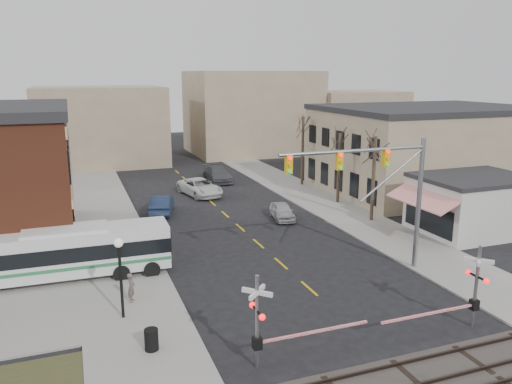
% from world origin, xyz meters
% --- Properties ---
extents(ground, '(160.00, 160.00, 0.00)m').
position_xyz_m(ground, '(0.00, 0.00, 0.00)').
color(ground, black).
rests_on(ground, ground).
extents(sidewalk_west, '(5.00, 60.00, 0.12)m').
position_xyz_m(sidewalk_west, '(-9.50, 20.00, 0.06)').
color(sidewalk_west, gray).
rests_on(sidewalk_west, ground).
extents(sidewalk_east, '(5.00, 60.00, 0.12)m').
position_xyz_m(sidewalk_east, '(9.50, 20.00, 0.06)').
color(sidewalk_east, gray).
rests_on(sidewalk_east, ground).
extents(tan_building, '(20.30, 15.30, 8.50)m').
position_xyz_m(tan_building, '(22.00, 20.00, 4.26)').
color(tan_building, gray).
rests_on(tan_building, ground).
extents(awning_shop, '(9.74, 6.20, 4.30)m').
position_xyz_m(awning_shop, '(15.97, 7.00, 2.16)').
color(awning_shop, beige).
rests_on(awning_shop, ground).
extents(tree_east_a, '(0.28, 0.28, 6.75)m').
position_xyz_m(tree_east_a, '(10.50, 12.00, 3.50)').
color(tree_east_a, '#382B21').
rests_on(tree_east_a, sidewalk_east).
extents(tree_east_b, '(0.28, 0.28, 6.30)m').
position_xyz_m(tree_east_b, '(10.80, 18.00, 3.27)').
color(tree_east_b, '#382B21').
rests_on(tree_east_b, sidewalk_east).
extents(tree_east_c, '(0.28, 0.28, 7.20)m').
position_xyz_m(tree_east_c, '(11.00, 26.00, 3.72)').
color(tree_east_c, '#382B21').
rests_on(tree_east_c, sidewalk_east).
extents(transit_bus, '(11.57, 2.81, 2.96)m').
position_xyz_m(transit_bus, '(-12.46, 7.98, 1.69)').
color(transit_bus, silver).
rests_on(transit_bus, ground).
extents(traffic_signal_mast, '(9.23, 0.30, 8.00)m').
position_xyz_m(traffic_signal_mast, '(4.75, 2.47, 5.70)').
color(traffic_signal_mast, gray).
rests_on(traffic_signal_mast, ground).
extents(rr_crossing_west, '(5.60, 1.36, 4.00)m').
position_xyz_m(rr_crossing_west, '(-4.95, -4.13, 1.97)').
color(rr_crossing_west, gray).
rests_on(rr_crossing_west, ground).
extents(rr_crossing_east, '(5.60, 1.36, 4.00)m').
position_xyz_m(rr_crossing_east, '(4.91, -4.47, 1.97)').
color(rr_crossing_east, gray).
rests_on(rr_crossing_east, ground).
extents(street_lamp, '(0.44, 0.44, 4.01)m').
position_xyz_m(street_lamp, '(-10.04, 1.95, 3.02)').
color(street_lamp, black).
rests_on(street_lamp, sidewalk_west).
extents(trash_bin, '(0.60, 0.60, 0.94)m').
position_xyz_m(trash_bin, '(-9.20, -1.48, 0.59)').
color(trash_bin, black).
rests_on(trash_bin, sidewalk_west).
extents(car_a, '(2.27, 4.15, 1.34)m').
position_xyz_m(car_a, '(3.98, 15.05, 0.67)').
color(car_a, '#A4A3A8').
rests_on(car_a, ground).
extents(car_b, '(2.91, 5.10, 1.59)m').
position_xyz_m(car_b, '(-4.96, 20.25, 0.80)').
color(car_b, '#1A2842').
rests_on(car_b, ground).
extents(car_c, '(3.92, 6.26, 1.61)m').
position_xyz_m(car_c, '(-0.30, 25.45, 0.81)').
color(car_c, silver).
rests_on(car_c, ground).
extents(car_d, '(2.28, 5.57, 1.62)m').
position_xyz_m(car_d, '(3.17, 31.16, 0.81)').
color(car_d, '#46474B').
rests_on(car_d, ground).
extents(pedestrian_near, '(0.51, 0.65, 1.56)m').
position_xyz_m(pedestrian_near, '(-9.43, 3.54, 0.90)').
color(pedestrian_near, '#60504C').
rests_on(pedestrian_near, sidewalk_west).
extents(pedestrian_far, '(1.13, 1.13, 1.84)m').
position_xyz_m(pedestrian_far, '(-11.00, 8.04, 1.04)').
color(pedestrian_far, '#303E55').
rests_on(pedestrian_far, sidewalk_west).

